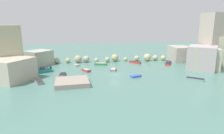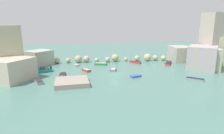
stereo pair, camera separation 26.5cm
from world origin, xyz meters
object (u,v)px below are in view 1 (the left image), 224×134
Objects in this scene: moored_boat_0 at (113,70)px; moored_boat_9 at (76,65)px; moored_boat_7 at (195,79)px; moored_boat_10 at (101,64)px; stone_dock at (72,82)px; moored_boat_8 at (135,62)px; moored_boat_2 at (63,75)px; moored_boat_6 at (39,81)px; moored_boat_4 at (68,85)px; moored_boat_1 at (86,70)px; moored_boat_11 at (136,76)px; moored_boat_5 at (168,63)px; moored_boat_3 at (44,70)px.

moored_boat_0 is 1.35× the size of moored_boat_9.
moored_boat_7 is 0.90× the size of moored_boat_10.
stone_dock reaches higher than moored_boat_8.
moored_boat_2 is 7.24m from moored_boat_6.
stone_dock reaches higher than moored_boat_4.
stone_dock reaches higher than moored_boat_1.
moored_boat_11 is at bearing -151.81° from moored_boat_1.
moored_boat_7 is at bearing 157.49° from moored_boat_8.
moored_boat_10 is at bearing 115.05° from moored_boat_5.
moored_boat_0 is 0.87× the size of moored_boat_10.
moored_boat_3 is at bearing 55.89° from moored_boat_2.
moored_boat_5 is at bearing -156.41° from moored_boat_11.
stone_dock is 1.17× the size of moored_boat_5.
moored_boat_6 is at bearing -121.40° from moored_boat_4.
moored_boat_9 is (-10.45, 8.12, -0.10)m from moored_boat_0.
moored_boat_8 is at bearing -110.54° from moored_boat_9.
moored_boat_4 reaches higher than moored_boat_9.
moored_boat_5 reaches higher than moored_boat_9.
moored_boat_9 is at bearing 130.29° from moored_boat_6.
moored_boat_8 is at bearing -91.60° from moored_boat_1.
moored_boat_10 reaches higher than moored_boat_9.
moored_boat_6 is (-10.80, -9.03, 0.03)m from moored_boat_1.
moored_boat_0 reaches higher than moored_boat_9.
moored_boat_6 is 1.35× the size of moored_boat_11.
moored_boat_5 is at bearing 114.85° from moored_boat_4.
moored_boat_1 is 1.14× the size of moored_boat_11.
moored_boat_4 is 16.77m from moored_boat_11.
moored_boat_5 is at bearing -54.39° from moored_boat_7.
stone_dock is 2.46× the size of moored_boat_11.
moored_boat_1 is 0.74× the size of moored_boat_3.
moored_boat_4 is 0.64× the size of moored_boat_6.
moored_boat_7 is at bearing 152.12° from moored_boat_10.
stone_dock is 1.93× the size of moored_boat_7.
moored_boat_8 is (27.23, 17.56, -0.02)m from moored_boat_6.
moored_boat_0 is 1.44× the size of moored_boat_4.
moored_boat_5 reaches higher than moored_boat_4.
moored_boat_10 is (8.11, 18.79, -0.17)m from stone_dock.
moored_boat_4 is 0.87× the size of moored_boat_11.
moored_boat_10 is (16.19, 6.79, -0.20)m from moored_boat_3.
moored_boat_6 is at bearing -15.27° from moored_boat_11.
moored_boat_2 is at bearing -31.47° from moored_boat_11.
stone_dock is at bearing 155.45° from moored_boat_9.
moored_boat_3 is 1.20× the size of moored_boat_8.
moored_boat_3 reaches higher than moored_boat_2.
stone_dock is at bearing 49.15° from moored_boat_6.
moored_boat_2 reaches higher than moored_boat_4.
moored_boat_9 is (-2.91, 7.63, -0.10)m from moored_boat_1.
moored_boat_11 is (15.39, 3.49, -0.28)m from stone_dock.
moored_boat_6 is 1.06× the size of moored_boat_8.
moored_boat_3 is at bearing -155.91° from moored_boat_4.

